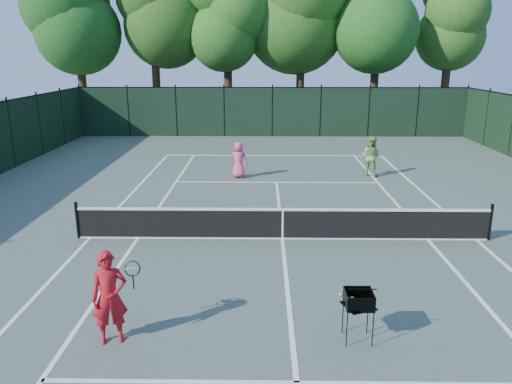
{
  "coord_description": "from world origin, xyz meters",
  "views": [
    {
      "loc": [
        -0.55,
        -13.26,
        5.1
      ],
      "look_at": [
        -0.76,
        1.0,
        1.1
      ],
      "focal_mm": 35.0,
      "sensor_mm": 36.0,
      "label": 1
    }
  ],
  "objects_px": {
    "player_green": "(371,156)",
    "loose_ball_midcourt": "(341,295)",
    "coach": "(109,297)",
    "ball_hopper": "(359,300)",
    "player_pink": "(239,160)"
  },
  "relations": [
    {
      "from": "coach",
      "to": "player_pink",
      "type": "distance_m",
      "value": 12.56
    },
    {
      "from": "player_green",
      "to": "ball_hopper",
      "type": "relative_size",
      "value": 1.77
    },
    {
      "from": "coach",
      "to": "ball_hopper",
      "type": "xyz_separation_m",
      "value": [
        4.48,
        0.1,
        -0.07
      ]
    },
    {
      "from": "player_green",
      "to": "ball_hopper",
      "type": "distance_m",
      "value": 13.06
    },
    {
      "from": "player_green",
      "to": "loose_ball_midcourt",
      "type": "xyz_separation_m",
      "value": [
        -2.89,
        -11.06,
        -0.82
      ]
    },
    {
      "from": "player_green",
      "to": "ball_hopper",
      "type": "bearing_deg",
      "value": 110.22
    },
    {
      "from": "ball_hopper",
      "to": "coach",
      "type": "bearing_deg",
      "value": 160.97
    },
    {
      "from": "coach",
      "to": "player_green",
      "type": "distance_m",
      "value": 14.79
    },
    {
      "from": "player_pink",
      "to": "loose_ball_midcourt",
      "type": "bearing_deg",
      "value": 116.98
    },
    {
      "from": "player_green",
      "to": "ball_hopper",
      "type": "height_order",
      "value": "player_green"
    },
    {
      "from": "loose_ball_midcourt",
      "to": "player_green",
      "type": "bearing_deg",
      "value": 75.36
    },
    {
      "from": "player_pink",
      "to": "loose_ball_midcourt",
      "type": "xyz_separation_m",
      "value": [
        2.71,
        -10.65,
        -0.72
      ]
    },
    {
      "from": "player_pink",
      "to": "ball_hopper",
      "type": "height_order",
      "value": "player_pink"
    },
    {
      "from": "coach",
      "to": "player_pink",
      "type": "bearing_deg",
      "value": 63.86
    },
    {
      "from": "coach",
      "to": "loose_ball_midcourt",
      "type": "height_order",
      "value": "coach"
    }
  ]
}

